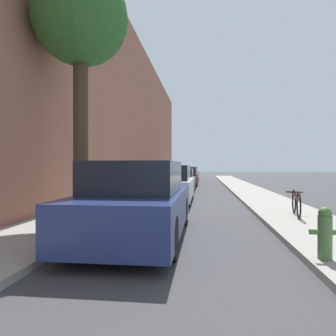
{
  "coord_description": "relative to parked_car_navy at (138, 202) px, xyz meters",
  "views": [
    {
      "loc": [
        0.43,
        0.98,
        1.45
      ],
      "look_at": [
        -0.66,
        10.22,
        1.38
      ],
      "focal_mm": 32.54,
      "sensor_mm": 36.0,
      "label": 1
    }
  ],
  "objects": [
    {
      "name": "ground_plane",
      "position": [
        0.88,
        9.05,
        -0.73
      ],
      "size": [
        120.0,
        120.0,
        0.0
      ],
      "primitive_type": "plane",
      "color": "#3D3D3F"
    },
    {
      "name": "sidewalk_left",
      "position": [
        -2.02,
        9.05,
        -0.67
      ],
      "size": [
        2.0,
        52.0,
        0.12
      ],
      "color": "#9E998E",
      "rests_on": "ground"
    },
    {
      "name": "sidewalk_right",
      "position": [
        3.78,
        9.05,
        -0.67
      ],
      "size": [
        2.0,
        52.0,
        0.12
      ],
      "color": "#9E998E",
      "rests_on": "ground"
    },
    {
      "name": "building_facade_left",
      "position": [
        -3.37,
        9.05,
        4.26
      ],
      "size": [
        0.7,
        52.0,
        9.98
      ],
      "color": "#9E604C",
      "rests_on": "ground"
    },
    {
      "name": "parked_car_navy",
      "position": [
        0.0,
        0.0,
        0.0
      ],
      "size": [
        1.79,
        4.52,
        1.54
      ],
      "color": "black",
      "rests_on": "ground"
    },
    {
      "name": "parked_car_white",
      "position": [
        -0.08,
        6.02,
        -0.03
      ],
      "size": [
        1.86,
        4.49,
        1.47
      ],
      "color": "black",
      "rests_on": "ground"
    },
    {
      "name": "parked_car_teal",
      "position": [
        -0.11,
        11.21,
        -0.11
      ],
      "size": [
        1.81,
        4.57,
        1.29
      ],
      "color": "black",
      "rests_on": "ground"
    },
    {
      "name": "parked_car_maroon",
      "position": [
        0.02,
        16.41,
        -0.08
      ],
      "size": [
        1.69,
        4.47,
        1.33
      ],
      "color": "black",
      "rests_on": "ground"
    },
    {
      "name": "parked_car_black",
      "position": [
        -0.12,
        22.43,
        -0.08
      ],
      "size": [
        1.87,
        4.69,
        1.35
      ],
      "color": "black",
      "rests_on": "ground"
    },
    {
      "name": "street_tree_near",
      "position": [
        -1.84,
        1.54,
        4.41
      ],
      "size": [
        2.44,
        2.44,
        6.35
      ],
      "color": "#423323",
      "rests_on": "sidewalk_left"
    },
    {
      "name": "fire_hydrant",
      "position": [
        3.02,
        -1.42,
        -0.22
      ],
      "size": [
        0.42,
        0.19,
        0.75
      ],
      "color": "#47703D",
      "rests_on": "sidewalk_right"
    },
    {
      "name": "bicycle",
      "position": [
        3.72,
        2.37,
        -0.26
      ],
      "size": [
        0.44,
        1.63,
        0.67
      ],
      "rotation": [
        0.0,
        0.0,
        -0.16
      ],
      "color": "black",
      "rests_on": "sidewalk_right"
    }
  ]
}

